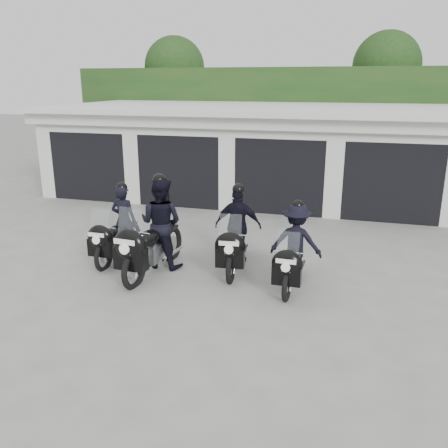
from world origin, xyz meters
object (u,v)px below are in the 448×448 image
(police_bike_c, at_px, (237,232))
(police_bike_d, at_px, (295,248))
(police_bike_a, at_px, (118,229))
(police_bike_b, at_px, (156,230))

(police_bike_c, bearing_deg, police_bike_d, -28.34)
(police_bike_d, bearing_deg, police_bike_c, 158.98)
(police_bike_a, bearing_deg, police_bike_b, -18.29)
(police_bike_a, xyz_separation_m, police_bike_b, (1.08, -0.38, 0.19))
(police_bike_d, bearing_deg, police_bike_a, 177.34)
(police_bike_a, distance_m, police_bike_b, 1.16)
(police_bike_b, xyz_separation_m, police_bike_c, (1.53, 0.63, -0.10))
(police_bike_a, relative_size, police_bike_d, 1.02)
(police_bike_a, xyz_separation_m, police_bike_d, (3.89, -0.27, 0.03))
(police_bike_c, xyz_separation_m, police_bike_d, (1.28, -0.52, -0.05))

